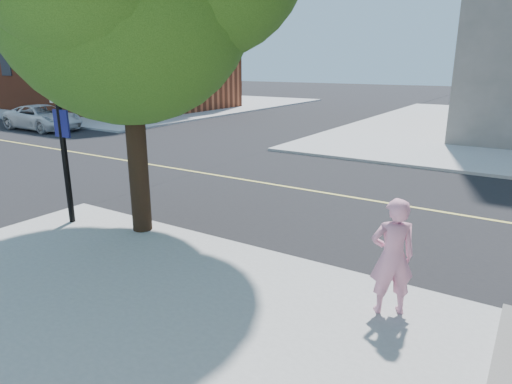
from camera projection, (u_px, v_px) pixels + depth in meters
The scene contains 7 objects.
ground at pixel (111, 215), 10.86m from camera, with size 140.00×140.00×0.00m, color black.
road_ew at pixel (222, 176), 14.51m from camera, with size 140.00×9.00×0.01m, color black.
sidewalk_nw at pixel (129, 103), 40.15m from camera, with size 26.00×25.00×0.12m, color #A4A4A4.
church at pixel (114, 12), 33.79m from camera, with size 15.20×12.00×14.40m.
office_block at pixel (60, 2), 42.67m from camera, with size 12.00×14.08×18.00m.
man_on_phone at pixel (392, 257), 6.19m from camera, with size 0.62×0.41×1.69m, color pink.
car_a at pixel (43, 117), 24.43m from camera, with size 2.22×4.82×1.34m, color white.
Camera 1 is at (8.49, -6.78, 3.54)m, focal length 31.53 mm.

